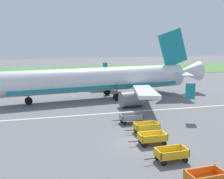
{
  "coord_description": "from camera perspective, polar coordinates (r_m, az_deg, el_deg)",
  "views": [
    {
      "loc": [
        -9.23,
        -23.49,
        9.72
      ],
      "look_at": [
        0.45,
        12.69,
        2.8
      ],
      "focal_mm": 45.6,
      "sensor_mm": 36.0,
      "label": 1
    }
  ],
  "objects": [
    {
      "name": "ground_plane",
      "position": [
        27.04,
        6.15,
        -10.66
      ],
      "size": [
        220.0,
        220.0,
        0.0
      ],
      "primitive_type": "plane",
      "color": "slate"
    },
    {
      "name": "baggage_cart_third_in_row",
      "position": [
        26.67,
        8.07,
        -9.62
      ],
      "size": [
        3.57,
        1.46,
        1.07
      ],
      "color": "gold",
      "rests_on": "ground"
    },
    {
      "name": "baggage_cart_far_end",
      "position": [
        32.76,
        3.84,
        -5.71
      ],
      "size": [
        3.56,
        1.42,
        1.07
      ],
      "color": "gray",
      "rests_on": "ground"
    },
    {
      "name": "apron_stripe",
      "position": [
        37.0,
        0.01,
        -4.75
      ],
      "size": [
        120.0,
        0.36,
        0.01
      ],
      "primitive_type": "cube",
      "color": "silver",
      "rests_on": "ground"
    },
    {
      "name": "baggage_cart_nearest",
      "position": [
        20.46,
        18.23,
        -16.55
      ],
      "size": [
        3.58,
        1.53,
        1.07
      ],
      "color": "orange",
      "rests_on": "ground"
    },
    {
      "name": "airplane",
      "position": [
        45.19,
        -1.83,
        1.98
      ],
      "size": [
        37.67,
        30.3,
        11.34
      ],
      "color": "silver",
      "rests_on": "ground"
    },
    {
      "name": "baggage_cart_fourth_in_row",
      "position": [
        29.63,
        6.89,
        -7.53
      ],
      "size": [
        3.55,
        1.41,
        1.07
      ],
      "color": "gold",
      "rests_on": "ground"
    },
    {
      "name": "baggage_cart_second_in_row",
      "position": [
        23.52,
        11.79,
        -12.57
      ],
      "size": [
        3.57,
        1.46,
        1.07
      ],
      "color": "gold",
      "rests_on": "ground"
    },
    {
      "name": "grass_strip",
      "position": [
        83.8,
        -8.57,
        3.71
      ],
      "size": [
        220.0,
        28.0,
        0.06
      ],
      "primitive_type": "cube",
      "color": "#518442",
      "rests_on": "ground"
    }
  ]
}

